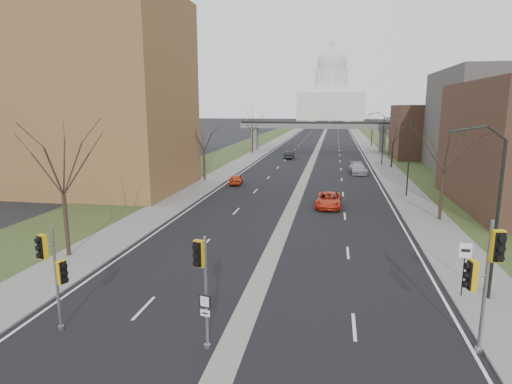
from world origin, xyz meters
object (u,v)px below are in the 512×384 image
(speed_limit_sign, at_px, (465,260))
(car_right_mid, at_px, (358,168))
(signal_pole_left, at_px, (54,266))
(signal_pole_right, at_px, (485,270))
(car_right_near, at_px, (329,200))
(car_left_near, at_px, (236,179))
(signal_pole_median, at_px, (202,274))
(car_left_far, at_px, (289,155))

(speed_limit_sign, distance_m, car_right_mid, 41.84)
(signal_pole_left, bearing_deg, speed_limit_sign, 42.76)
(car_right_mid, bearing_deg, signal_pole_left, -112.60)
(signal_pole_right, distance_m, car_right_near, 25.68)
(signal_pole_right, distance_m, speed_limit_sign, 5.74)
(car_left_near, relative_size, car_right_mid, 0.70)
(signal_pole_median, xyz_separation_m, speed_limit_sign, (11.53, 7.15, -1.24))
(car_right_mid, bearing_deg, car_left_near, -148.71)
(signal_pole_right, relative_size, car_right_near, 1.06)
(speed_limit_sign, height_order, car_left_far, speed_limit_sign)
(speed_limit_sign, relative_size, car_left_far, 0.66)
(signal_pole_right, xyz_separation_m, speed_limit_sign, (0.90, 5.46, -1.52))
(signal_pole_median, bearing_deg, signal_pole_left, -170.18)
(speed_limit_sign, height_order, car_right_near, speed_limit_sign)
(car_left_far, distance_m, car_right_near, 40.14)
(speed_limit_sign, bearing_deg, car_left_near, 121.54)
(signal_pole_right, relative_size, car_left_far, 1.28)
(signal_pole_median, relative_size, speed_limit_sign, 1.68)
(speed_limit_sign, xyz_separation_m, car_left_far, (-15.00, 58.65, -1.35))
(signal_pole_left, bearing_deg, car_right_near, 89.09)
(car_right_near, bearing_deg, speed_limit_sign, -68.27)
(car_left_near, distance_m, car_right_near, 15.92)
(signal_pole_median, height_order, signal_pole_right, signal_pole_right)
(car_left_near, relative_size, car_right_near, 0.74)
(signal_pole_left, height_order, car_left_near, signal_pole_left)
(car_right_near, relative_size, car_right_mid, 0.96)
(car_left_far, bearing_deg, signal_pole_right, 105.05)
(car_right_mid, bearing_deg, car_left_far, 119.56)
(car_right_mid, bearing_deg, signal_pole_median, -105.16)
(speed_limit_sign, height_order, car_right_mid, speed_limit_sign)
(signal_pole_left, height_order, car_right_mid, signal_pole_left)
(signal_pole_right, xyz_separation_m, car_right_near, (-6.12, 24.77, -2.86))
(signal_pole_left, relative_size, car_left_far, 1.09)
(signal_pole_right, relative_size, car_left_near, 1.44)
(car_right_near, bearing_deg, signal_pole_left, -111.32)
(signal_pole_median, xyz_separation_m, car_left_near, (-7.23, 37.20, -2.65))
(signal_pole_left, xyz_separation_m, signal_pole_median, (6.62, -0.31, 0.25))
(car_left_far, relative_size, car_right_mid, 0.79)
(car_left_far, relative_size, car_right_near, 0.83)
(signal_pole_median, xyz_separation_m, car_left_far, (-3.46, 65.79, -2.59))
(signal_pole_right, bearing_deg, car_left_far, 94.76)
(car_right_mid, bearing_deg, speed_limit_sign, -91.10)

